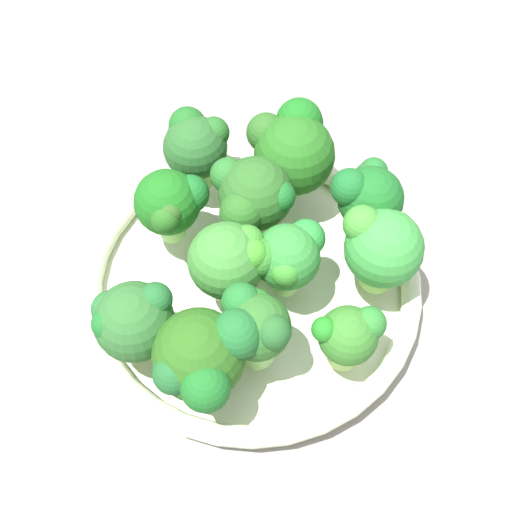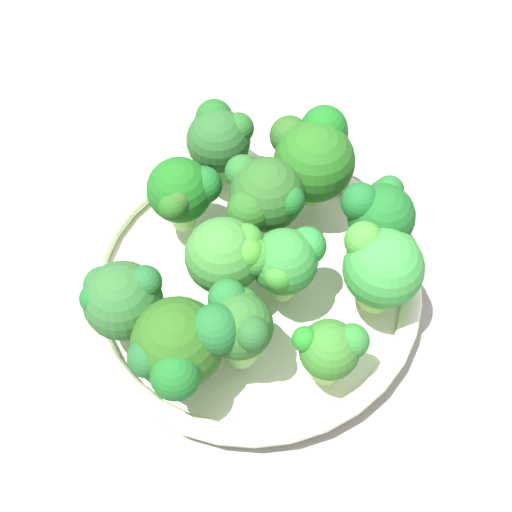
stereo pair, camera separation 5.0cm
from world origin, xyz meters
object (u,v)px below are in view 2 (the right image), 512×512
object	(u,v)px
bowl	(256,286)
broccoli_floret_4	(239,323)
broccoli_floret_3	(219,138)
broccoli_floret_11	(121,299)
broccoli_floret_9	(312,153)
broccoli_floret_0	(382,266)
broccoli_floret_5	(330,350)
broccoli_floret_7	(227,256)
broccoli_floret_2	(182,193)
broccoli_floret_8	(182,347)
broccoli_floret_10	(264,197)
broccoli_floret_6	(283,261)
broccoli_floret_1	(379,214)

from	to	relation	value
bowl	broccoli_floret_4	xyz separation A→B (cm)	(2.40, -5.84, 5.65)
broccoli_floret_3	broccoli_floret_11	size ratio (longest dim) A/B	1.03
broccoli_floret_9	bowl	bearing A→B (deg)	-84.96
broccoli_floret_0	broccoli_floret_3	bearing A→B (deg)	166.90
bowl	broccoli_floret_4	distance (cm)	8.47
broccoli_floret_3	broccoli_floret_5	bearing A→B (deg)	-33.56
broccoli_floret_7	broccoli_floret_9	bearing A→B (deg)	88.04
broccoli_floret_3	broccoli_floret_0	bearing A→B (deg)	-13.10
broccoli_floret_3	broccoli_floret_4	xyz separation A→B (cm)	(10.62, -13.11, -0.06)
broccoli_floret_2	broccoli_floret_8	world-z (taller)	broccoli_floret_8
broccoli_floret_5	broccoli_floret_7	distance (cm)	9.89
broccoli_floret_0	broccoli_floret_7	distance (cm)	11.10
broccoli_floret_7	broccoli_floret_9	size ratio (longest dim) A/B	0.94
broccoli_floret_0	broccoli_floret_2	xyz separation A→B (cm)	(-16.03, -2.24, -0.28)
broccoli_floret_9	broccoli_floret_10	world-z (taller)	broccoli_floret_9
broccoli_floret_3	broccoli_floret_9	xyz separation A→B (cm)	(7.39, 2.22, 0.53)
broccoli_floret_5	broccoli_floret_4	bearing A→B (deg)	-161.04
broccoli_floret_5	broccoli_floret_10	size ratio (longest dim) A/B	0.74
broccoli_floret_5	broccoli_floret_6	world-z (taller)	broccoli_floret_6
bowl	broccoli_floret_7	world-z (taller)	broccoli_floret_7
bowl	broccoli_floret_3	xyz separation A→B (cm)	(-8.23, 7.27, 5.71)
broccoli_floret_0	broccoli_floret_2	world-z (taller)	broccoli_floret_0
broccoli_floret_0	broccoli_floret_8	bearing A→B (deg)	-123.53
broccoli_floret_3	broccoli_floret_5	world-z (taller)	broccoli_floret_3
broccoli_floret_8	broccoli_floret_9	size ratio (longest dim) A/B	0.92
broccoli_floret_10	broccoli_floret_1	bearing A→B (deg)	23.29
bowl	broccoli_floret_9	bearing A→B (deg)	95.04
bowl	broccoli_floret_4	world-z (taller)	broccoli_floret_4
broccoli_floret_2	broccoli_floret_11	xyz separation A→B (cm)	(1.87, -9.72, -0.23)
broccoli_floret_5	broccoli_floret_8	bearing A→B (deg)	-146.34
broccoli_floret_8	broccoli_floret_11	world-z (taller)	broccoli_floret_8
broccoli_floret_1	broccoli_floret_2	distance (cm)	15.07
broccoli_floret_0	broccoli_floret_7	world-z (taller)	same
bowl	broccoli_floret_4	bearing A→B (deg)	-67.68
broccoli_floret_5	broccoli_floret_10	xyz separation A→B (cm)	(-10.29, 7.78, 1.17)
broccoli_floret_8	broccoli_floret_5	bearing A→B (deg)	33.66
broccoli_floret_4	broccoli_floret_6	world-z (taller)	same
broccoli_floret_1	broccoli_floret_9	size ratio (longest dim) A/B	0.90
broccoli_floret_3	broccoli_floret_9	world-z (taller)	broccoli_floret_9
broccoli_floret_4	broccoli_floret_7	bearing A→B (deg)	133.02
bowl	broccoli_floret_8	xyz separation A→B (cm)	(0.11, -9.30, 5.43)
bowl	broccoli_floret_1	size ratio (longest dim) A/B	3.79
broccoli_floret_1	broccoli_floret_5	bearing A→B (deg)	-78.62
broccoli_floret_2	broccoli_floret_11	world-z (taller)	same
broccoli_floret_0	broccoli_floret_11	world-z (taller)	broccoli_floret_0
broccoli_floret_2	broccoli_floret_5	size ratio (longest dim) A/B	1.22
broccoli_floret_1	broccoli_floret_3	bearing A→B (deg)	-179.23
broccoli_floret_7	broccoli_floret_1	bearing A→B (deg)	51.89
bowl	broccoli_floret_3	size ratio (longest dim) A/B	3.91
broccoli_floret_2	broccoli_floret_0	bearing A→B (deg)	7.94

